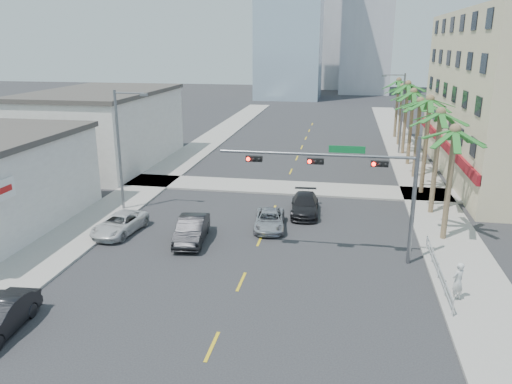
% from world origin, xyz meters
% --- Properties ---
extents(ground, '(260.00, 260.00, 0.00)m').
position_xyz_m(ground, '(0.00, 0.00, 0.00)').
color(ground, '#262628').
rests_on(ground, ground).
extents(sidewalk_right, '(4.00, 120.00, 0.15)m').
position_xyz_m(sidewalk_right, '(12.00, 20.00, 0.07)').
color(sidewalk_right, gray).
rests_on(sidewalk_right, ground).
extents(sidewalk_left, '(4.00, 120.00, 0.15)m').
position_xyz_m(sidewalk_left, '(-12.00, 20.00, 0.07)').
color(sidewalk_left, gray).
rests_on(sidewalk_left, ground).
extents(sidewalk_cross, '(80.00, 4.00, 0.15)m').
position_xyz_m(sidewalk_cross, '(0.00, 22.00, 0.07)').
color(sidewalk_cross, gray).
rests_on(sidewalk_cross, ground).
extents(building_left_far, '(11.00, 18.00, 7.20)m').
position_xyz_m(building_left_far, '(-19.50, 28.00, 3.60)').
color(building_left_far, beige).
rests_on(building_left_far, ground).
extents(tower_far_center, '(16.00, 16.00, 42.00)m').
position_xyz_m(tower_far_center, '(-3.00, 125.00, 21.00)').
color(tower_far_center, '#ADADB2').
rests_on(tower_far_center, ground).
extents(traffic_signal_mast, '(11.12, 0.54, 7.20)m').
position_xyz_m(traffic_signal_mast, '(5.78, 7.95, 5.06)').
color(traffic_signal_mast, slate).
rests_on(traffic_signal_mast, ground).
extents(palm_tree_0, '(4.80, 4.80, 7.80)m').
position_xyz_m(palm_tree_0, '(11.60, 12.00, 7.08)').
color(palm_tree_0, brown).
rests_on(palm_tree_0, ground).
extents(palm_tree_1, '(4.80, 4.80, 8.16)m').
position_xyz_m(palm_tree_1, '(11.60, 17.20, 7.43)').
color(palm_tree_1, brown).
rests_on(palm_tree_1, ground).
extents(palm_tree_2, '(4.80, 4.80, 8.52)m').
position_xyz_m(palm_tree_2, '(11.60, 22.40, 7.78)').
color(palm_tree_2, brown).
rests_on(palm_tree_2, ground).
extents(palm_tree_3, '(4.80, 4.80, 7.80)m').
position_xyz_m(palm_tree_3, '(11.60, 27.60, 7.08)').
color(palm_tree_3, brown).
rests_on(palm_tree_3, ground).
extents(palm_tree_4, '(4.80, 4.80, 8.16)m').
position_xyz_m(palm_tree_4, '(11.60, 32.80, 7.43)').
color(palm_tree_4, brown).
rests_on(palm_tree_4, ground).
extents(palm_tree_5, '(4.80, 4.80, 8.52)m').
position_xyz_m(palm_tree_5, '(11.60, 38.00, 7.78)').
color(palm_tree_5, brown).
rests_on(palm_tree_5, ground).
extents(palm_tree_6, '(4.80, 4.80, 7.80)m').
position_xyz_m(palm_tree_6, '(11.60, 43.20, 7.08)').
color(palm_tree_6, brown).
rests_on(palm_tree_6, ground).
extents(palm_tree_7, '(4.80, 4.80, 8.16)m').
position_xyz_m(palm_tree_7, '(11.60, 48.40, 7.43)').
color(palm_tree_7, brown).
rests_on(palm_tree_7, ground).
extents(streetlight_left, '(2.55, 0.25, 9.00)m').
position_xyz_m(streetlight_left, '(-11.00, 14.00, 5.06)').
color(streetlight_left, slate).
rests_on(streetlight_left, ground).
extents(streetlight_right, '(2.55, 0.25, 9.00)m').
position_xyz_m(streetlight_right, '(11.00, 38.00, 5.06)').
color(streetlight_right, slate).
rests_on(streetlight_right, ground).
extents(guardrail, '(0.08, 8.08, 1.00)m').
position_xyz_m(guardrail, '(10.30, 6.00, 0.67)').
color(guardrail, silver).
rests_on(guardrail, ground).
extents(car_parked_far, '(2.72, 4.93, 1.31)m').
position_xyz_m(car_parked_far, '(-9.40, 9.48, 0.65)').
color(car_parked_far, silver).
rests_on(car_parked_far, ground).
extents(car_lane_left, '(2.24, 4.97, 1.58)m').
position_xyz_m(car_lane_left, '(-4.25, 8.98, 0.79)').
color(car_lane_left, black).
rests_on(car_lane_left, ground).
extents(car_lane_center, '(2.50, 4.57, 1.21)m').
position_xyz_m(car_lane_center, '(0.28, 12.13, 0.61)').
color(car_lane_center, '#B8B8BD').
rests_on(car_lane_center, ground).
extents(car_lane_right, '(2.29, 5.01, 1.42)m').
position_xyz_m(car_lane_right, '(2.40, 15.56, 0.71)').
color(car_lane_right, black).
rests_on(car_lane_right, ground).
extents(pedestrian, '(0.85, 0.81, 1.96)m').
position_xyz_m(pedestrian, '(10.79, 3.73, 1.13)').
color(pedestrian, silver).
rests_on(pedestrian, sidewalk_right).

